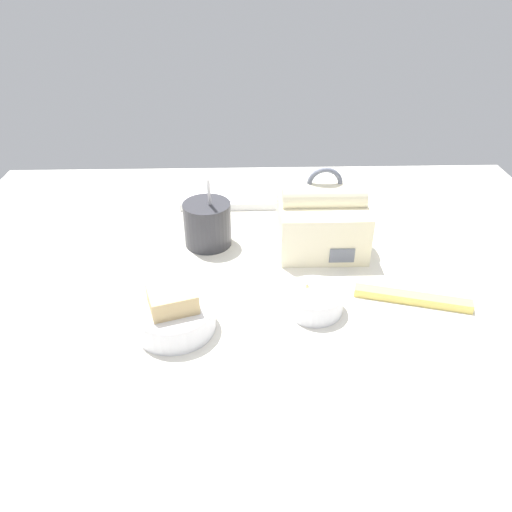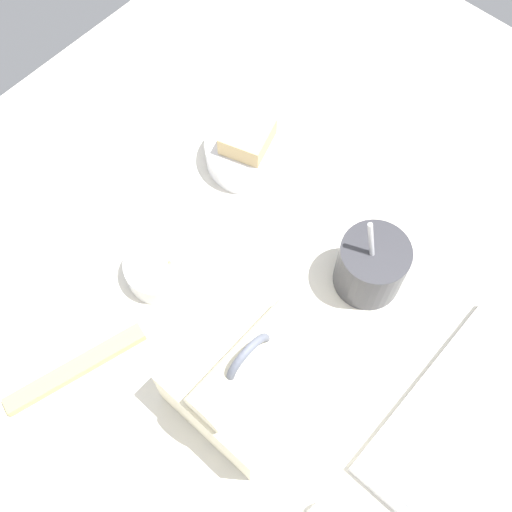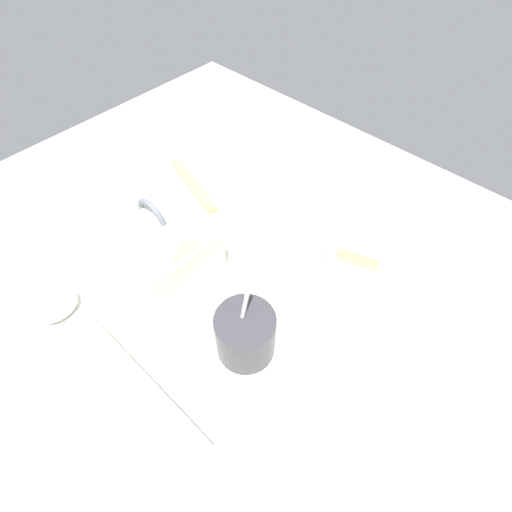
{
  "view_description": "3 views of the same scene",
  "coord_description": "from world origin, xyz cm",
  "views": [
    {
      "loc": [
        -3.91,
        -78.9,
        57.91
      ],
      "look_at": [
        -1.66,
        0.31,
        7.0
      ],
      "focal_mm": 35.0,
      "sensor_mm": 36.0,
      "label": 1
    },
    {
      "loc": [
        28.54,
        27.38,
        89.41
      ],
      "look_at": [
        -1.66,
        0.31,
        7.0
      ],
      "focal_mm": 45.0,
      "sensor_mm": 36.0,
      "label": 2
    },
    {
      "loc": [
        -34.0,
        35.2,
        65.71
      ],
      "look_at": [
        -1.66,
        0.31,
        7.0
      ],
      "focal_mm": 28.0,
      "sensor_mm": 36.0,
      "label": 3
    }
  ],
  "objects": [
    {
      "name": "keyboard",
      "position": [
        -3.73,
        34.57,
        3.02
      ],
      "size": [
        30.93,
        12.32,
        2.1
      ],
      "color": "silver",
      "rests_on": "desk_surface"
    },
    {
      "name": "desk_surface",
      "position": [
        0.0,
        0.0,
        1.0
      ],
      "size": [
        140.0,
        110.0,
        2.0
      ],
      "color": "silver",
      "rests_on": "ground"
    },
    {
      "name": "bento_bowl_snacks",
      "position": [
        8.28,
        -9.84,
        4.17
      ],
      "size": [
        10.02,
        10.02,
        4.86
      ],
      "color": "silver",
      "rests_on": "desk_surface"
    },
    {
      "name": "bento_bowl_sandwich",
      "position": [
        -15.72,
        -14.08,
        4.99
      ],
      "size": [
        13.66,
        13.66,
        8.01
      ],
      "color": "silver",
      "rests_on": "desk_surface"
    },
    {
      "name": "computer_mouse",
      "position": [
        18.76,
        31.63,
        3.6
      ],
      "size": [
        5.98,
        7.83,
        3.19
      ],
      "color": "silver",
      "rests_on": "desk_surface"
    },
    {
      "name": "lunch_bag",
      "position": [
        12.33,
        11.66,
        8.27
      ],
      "size": [
        17.75,
        16.62,
        17.97
      ],
      "color": "#EFE5C1",
      "rests_on": "desk_surface"
    },
    {
      "name": "soup_cup",
      "position": [
        -11.55,
        13.53,
        6.98
      ],
      "size": [
        9.99,
        9.99,
        15.89
      ],
      "color": "#333338",
      "rests_on": "desk_surface"
    },
    {
      "name": "chopstick_case",
      "position": [
        26.41,
        -8.05,
        2.8
      ],
      "size": [
        20.58,
        7.99,
        1.6
      ],
      "color": "#EFD666",
      "rests_on": "desk_surface"
    }
  ]
}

